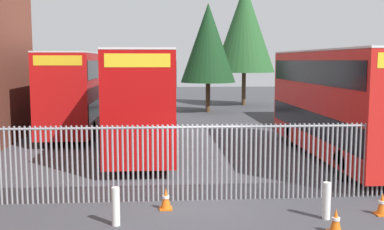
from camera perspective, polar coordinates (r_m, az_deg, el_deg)
The scene contains 13 objects.
ground_plane at distance 21.36m, azimuth -0.78°, elevation -4.09°, with size 100.00×100.00×0.00m, color #3D3D42.
palisade_fence at distance 13.33m, azimuth 2.16°, elevation -5.50°, with size 15.45×0.14×2.35m.
double_decker_bus_near_gate at distance 19.65m, azimuth 17.53°, elevation 1.80°, with size 2.54×10.81×4.42m.
double_decker_bus_behind_fence_left at distance 26.79m, azimuth -13.67°, elevation 3.14°, with size 2.54×10.81×4.42m.
double_decker_bus_behind_fence_right at distance 20.63m, azimuth -6.00°, elevation 2.29°, with size 2.54×10.81×4.42m.
double_decker_bus_far_back at distance 29.19m, azimuth 18.11°, elevation 3.27°, with size 2.54×10.81×4.42m.
bollard_near_left at distance 11.63m, azimuth -9.33°, elevation -11.01°, with size 0.20×0.20×0.95m, color silver.
bollard_center_front at distance 12.40m, azimuth 16.18°, elevation -10.06°, with size 0.20×0.20×0.95m, color silver.
traffic_cone_by_gate at distance 11.56m, azimuth 17.22°, elevation -12.31°, with size 0.34×0.34×0.59m.
traffic_cone_mid_forecourt at distance 13.24m, azimuth 22.30°, elevation -10.07°, with size 0.34×0.34×0.59m.
traffic_cone_near_kerb at distance 12.73m, azimuth -3.23°, elevation -10.23°, with size 0.34×0.34×0.59m.
tree_tall_back at distance 36.09m, azimuth 1.99°, elevation 8.82°, with size 4.23×4.23×8.37m.
tree_short_side at distance 42.04m, azimuth 6.46°, elevation 10.51°, with size 5.43×5.43×10.72m.
Camera 1 is at (-1.23, -12.95, 3.99)m, focal length 43.48 mm.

